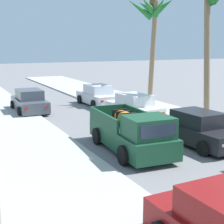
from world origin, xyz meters
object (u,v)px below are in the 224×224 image
(pickup_truck, at_px, (132,133))
(palm_tree_left_mid, at_px, (153,16))
(car_right_far, at_px, (198,129))
(car_left_mid, at_px, (134,107))
(palm_tree_left_fore, at_px, (211,3))
(car_right_near, at_px, (30,102))
(car_left_far, at_px, (98,96))

(pickup_truck, height_order, palm_tree_left_mid, palm_tree_left_mid)
(palm_tree_left_mid, bearing_deg, car_right_far, -112.51)
(car_left_mid, bearing_deg, palm_tree_left_fore, -18.42)
(pickup_truck, bearing_deg, palm_tree_left_mid, 53.70)
(palm_tree_left_mid, bearing_deg, palm_tree_left_fore, -90.20)
(car_left_mid, bearing_deg, palm_tree_left_mid, 47.94)
(car_left_mid, xyz_separation_m, palm_tree_left_fore, (4.33, -1.44, 6.19))
(car_right_near, bearing_deg, car_right_far, -65.15)
(palm_tree_left_mid, bearing_deg, car_left_mid, -132.06)
(car_right_near, relative_size, car_right_far, 0.99)
(car_left_far, height_order, palm_tree_left_fore, palm_tree_left_fore)
(pickup_truck, xyz_separation_m, car_right_far, (3.17, -0.43, -0.10))
(car_left_mid, xyz_separation_m, car_right_far, (-0.16, -6.07, 0.00))
(car_left_far, height_order, car_right_far, same)
(pickup_truck, relative_size, car_right_far, 1.24)
(pickup_truck, height_order, car_right_far, pickup_truck)
(palm_tree_left_fore, bearing_deg, car_left_far, 122.97)
(car_left_far, bearing_deg, palm_tree_left_mid, -6.36)
(car_right_far, bearing_deg, car_right_near, 114.85)
(car_right_near, distance_m, car_left_far, 5.20)
(pickup_truck, relative_size, car_left_mid, 1.23)
(car_left_mid, bearing_deg, pickup_truck, -120.60)
(car_left_far, xyz_separation_m, palm_tree_left_fore, (4.38, -6.75, 6.19))
(pickup_truck, height_order, car_left_far, pickup_truck)
(car_left_far, bearing_deg, pickup_truck, -106.67)
(car_right_near, xyz_separation_m, car_right_far, (5.07, -10.96, 0.00))
(car_left_far, relative_size, palm_tree_left_fore, 0.51)
(pickup_truck, bearing_deg, car_left_mid, 59.40)
(pickup_truck, bearing_deg, car_right_near, 100.25)
(car_left_far, bearing_deg, car_left_mid, -89.43)
(palm_tree_left_fore, height_order, palm_tree_left_mid, palm_tree_left_fore)
(car_right_far, relative_size, palm_tree_left_mid, 0.54)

